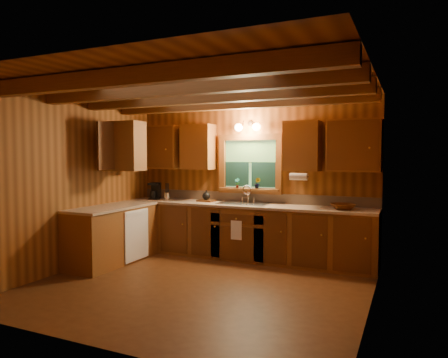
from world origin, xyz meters
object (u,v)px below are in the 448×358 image
cutting_board (206,201)px  wicker_basket (343,207)px  coffee_maker (155,191)px  sink (244,207)px

cutting_board → wicker_basket: bearing=1.6°
cutting_board → coffee_maker: bearing=-171.4°
sink → wicker_basket: size_ratio=2.31×
coffee_maker → cutting_board: coffee_maker is taller
sink → coffee_maker: 1.75m
coffee_maker → cutting_board: size_ratio=1.05×
sink → wicker_basket: sink is taller
coffee_maker → sink: bearing=-21.3°
sink → coffee_maker: same height
sink → cutting_board: (-0.73, 0.06, 0.06)m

